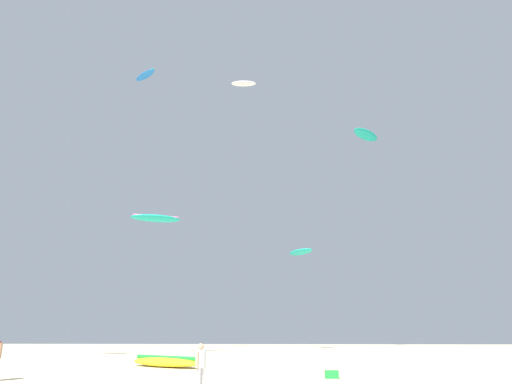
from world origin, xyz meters
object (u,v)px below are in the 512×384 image
cooler_box (332,374)px  kite_aloft_2 (366,135)px  kite_aloft_4 (145,75)px  person_foreground (200,363)px  kite_aloft_1 (244,84)px  kite_aloft_5 (301,252)px  kite_grounded_near (166,362)px  kite_aloft_3 (156,218)px

cooler_box → kite_aloft_2: kite_aloft_2 is taller
cooler_box → kite_aloft_4: size_ratio=0.20×
cooler_box → kite_aloft_2: size_ratio=0.13×
person_foreground → kite_aloft_1: size_ratio=0.70×
kite_aloft_5 → kite_aloft_1: bearing=-113.7°
kite_grounded_near → kite_aloft_1: 25.59m
kite_aloft_4 → cooler_box: bearing=-55.3°
kite_grounded_near → kite_aloft_4: 31.08m
kite_aloft_2 → kite_aloft_3: (-20.47, -11.58, -11.90)m
cooler_box → kite_aloft_5: kite_aloft_5 is taller
cooler_box → kite_aloft_5: bearing=89.7°
person_foreground → kite_aloft_2: (12.70, 35.60, 22.18)m
kite_aloft_1 → kite_aloft_5: size_ratio=0.54×
kite_grounded_near → kite_aloft_2: (16.23, 24.61, 22.80)m
cooler_box → kite_aloft_3: 25.49m
kite_aloft_4 → kite_grounded_near: bearing=-66.9°
kite_grounded_near → kite_aloft_5: (8.56, 23.31, 9.43)m
kite_aloft_1 → kite_aloft_5: bearing=66.3°
kite_aloft_4 → kite_aloft_5: bearing=26.4°
person_foreground → kite_aloft_3: kite_aloft_3 is taller
cooler_box → kite_aloft_1: (-5.06, 17.63, 22.76)m
person_foreground → kite_aloft_4: 38.21m
person_foreground → cooler_box: bearing=-110.5°
person_foreground → kite_aloft_2: size_ratio=0.37×
person_foreground → kite_aloft_5: bearing=-73.5°
kite_aloft_2 → kite_aloft_1: bearing=-134.4°
cooler_box → kite_aloft_4: 37.25m
kite_aloft_5 → kite_aloft_2: bearing=9.6°
kite_aloft_2 → kite_grounded_near: bearing=-123.4°
kite_grounded_near → person_foreground: bearing=-72.2°
kite_aloft_1 → cooler_box: bearing=-74.0°
kite_aloft_3 → kite_aloft_4: size_ratio=1.54×
kite_aloft_2 → kite_aloft_5: size_ratio=1.04×
kite_aloft_3 → kite_aloft_2: bearing=29.5°
kite_aloft_3 → kite_aloft_5: size_ratio=1.07×
person_foreground → kite_grounded_near: person_foreground is taller
cooler_box → kite_aloft_3: (-12.66, 19.19, 11.03)m
kite_grounded_near → kite_aloft_1: bearing=73.7°
kite_aloft_3 → cooler_box: bearing=-56.6°
kite_aloft_2 → kite_aloft_3: 26.35m
kite_aloft_1 → kite_aloft_2: (12.87, 13.14, 0.16)m
kite_aloft_3 → kite_aloft_4: bearing=132.5°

